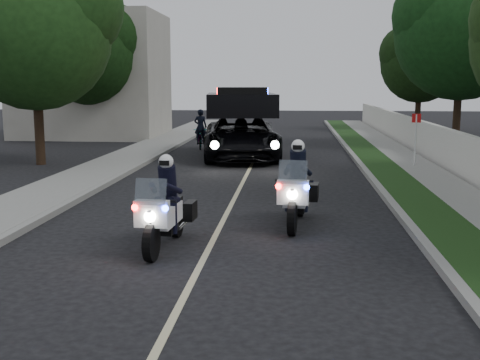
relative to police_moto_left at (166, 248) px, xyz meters
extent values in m
plane|color=black|center=(0.84, -2.86, 0.00)|extent=(120.00, 120.00, 0.00)
cube|color=gray|center=(4.94, 7.14, 0.07)|extent=(0.20, 60.00, 0.15)
cube|color=#193814|center=(5.64, 7.14, 0.08)|extent=(1.20, 60.00, 0.16)
cube|color=gray|center=(6.94, 7.14, 0.08)|extent=(1.40, 60.00, 0.16)
cube|color=gray|center=(-3.26, 7.14, 0.07)|extent=(0.20, 60.00, 0.15)
cube|color=gray|center=(-4.36, 7.14, 0.08)|extent=(2.00, 60.00, 0.16)
cube|color=#A8A396|center=(-9.16, 23.14, 3.50)|extent=(8.00, 6.00, 7.00)
cube|color=#BFB78C|center=(0.84, 7.14, 0.00)|extent=(0.12, 50.00, 0.01)
imported|color=black|center=(0.27, 13.81, 0.00)|extent=(3.73, 6.79, 3.15)
imported|color=black|center=(-1.99, 17.33, 0.00)|extent=(0.89, 1.92, 0.97)
imported|color=black|center=(-1.99, 17.33, 0.00)|extent=(0.62, 0.43, 1.68)
camera|label=1|loc=(2.41, -11.00, 3.13)|focal=45.01mm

